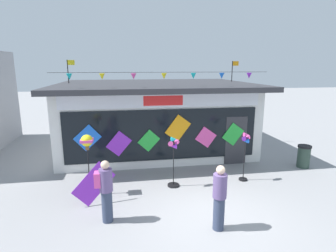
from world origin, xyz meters
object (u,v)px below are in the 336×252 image
Objects in this scene: person_near_camera at (106,190)px; trash_bin at (304,156)px; kite_shop_building at (155,115)px; wind_spinner_center_left at (245,147)px; wind_spinner_far_left at (87,148)px; person_mid_plaza at (219,197)px; wind_spinner_left at (174,156)px; display_kite_on_ground at (94,184)px.

person_near_camera reaches higher than trash_bin.
kite_shop_building is 5.31m from wind_spinner_center_left.
wind_spinner_far_left is at bearing -118.86° from kite_shop_building.
trash_bin is at bearing -160.84° from person_mid_plaza.
kite_shop_building is 5.47m from wind_spinner_far_left.
wind_spinner_center_left is (2.55, 0.07, 0.14)m from wind_spinner_left.
kite_shop_building is 5.23× the size of person_near_camera.
trash_bin is at bearing 9.45° from wind_spinner_left.
wind_spinner_left reaches higher than trash_bin.
wind_spinner_left is 2.67m from display_kite_on_ground.
person_near_camera is at bearing -139.68° from wind_spinner_left.
wind_spinner_far_left is at bearing -52.92° from person_mid_plaza.
wind_spinner_far_left is at bearing 21.57° from person_near_camera.
person_mid_plaza reaches higher than trash_bin.
wind_spinner_left reaches higher than person_mid_plaza.
person_near_camera and person_mid_plaza have the same top height.
wind_spinner_far_left is 1.13m from display_kite_on_ground.
wind_spinner_left is 1.93× the size of trash_bin.
wind_spinner_far_left is at bearing -172.76° from trash_bin.
trash_bin is at bearing 11.87° from display_kite_on_ground.
person_near_camera is at bearing -107.43° from kite_shop_building.
kite_shop_building reaches higher than display_kite_on_ground.
person_mid_plaza is (3.38, -2.47, -0.68)m from wind_spinner_far_left.
wind_spinner_far_left reaches higher than wind_spinner_left.
wind_spinner_left is at bearing -88.93° from kite_shop_building.
wind_spinner_far_left is 5.29m from wind_spinner_center_left.
wind_spinner_far_left reaches higher than display_kite_on_ground.
person_near_camera is (-2.11, -1.79, -0.20)m from wind_spinner_left.
kite_shop_building is 7.34m from person_mid_plaza.
wind_spinner_center_left is 1.06× the size of person_mid_plaza.
kite_shop_building reaches higher than wind_spinner_far_left.
person_mid_plaza reaches higher than display_kite_on_ground.
display_kite_on_ground is at bearing -168.13° from trash_bin.
wind_spinner_center_left is 1.06× the size of person_near_camera.
kite_shop_building reaches higher than wind_spinner_center_left.
wind_spinner_left is at bearing -178.46° from wind_spinner_center_left.
trash_bin is (7.60, 2.71, -0.43)m from person_near_camera.
display_kite_on_ground is (-2.52, -0.77, -0.46)m from wind_spinner_left.
kite_shop_building is 9.70× the size of trash_bin.
kite_shop_building is at bearing 119.89° from wind_spinner_center_left.
trash_bin is (4.83, 3.51, -0.40)m from person_mid_plaza.
person_near_camera is at bearing -33.03° from person_mid_plaza.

